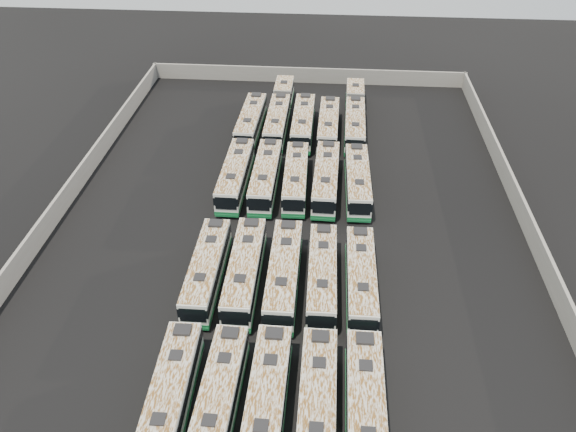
# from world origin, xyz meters

# --- Properties ---
(ground) EXTENTS (140.00, 140.00, 0.00)m
(ground) POSITION_xyz_m (0.00, 0.00, 0.00)
(ground) COLOR black
(ground) RESTS_ON ground
(perimeter_wall) EXTENTS (45.20, 73.20, 2.20)m
(perimeter_wall) POSITION_xyz_m (0.00, 0.00, 1.10)
(perimeter_wall) COLOR slate
(perimeter_wall) RESTS_ON ground
(bus_front_far_left) EXTENTS (2.62, 11.12, 3.12)m
(bus_front_far_left) POSITION_xyz_m (-5.97, -19.66, 1.59)
(bus_front_far_left) COLOR silver
(bus_front_far_left) RESTS_ON ground
(bus_front_left) EXTENTS (2.51, 10.85, 3.04)m
(bus_front_left) POSITION_xyz_m (-2.83, -19.51, 1.56)
(bus_front_left) COLOR silver
(bus_front_left) RESTS_ON ground
(bus_front_center) EXTENTS (2.49, 11.27, 3.17)m
(bus_front_center) POSITION_xyz_m (0.27, -19.61, 1.62)
(bus_front_center) COLOR silver
(bus_front_center) RESTS_ON ground
(bus_front_right) EXTENTS (2.38, 11.14, 3.14)m
(bus_front_right) POSITION_xyz_m (3.50, -19.55, 1.60)
(bus_front_right) COLOR silver
(bus_front_right) RESTS_ON ground
(bus_front_far_right) EXTENTS (2.42, 11.32, 3.19)m
(bus_front_far_right) POSITION_xyz_m (6.54, -19.62, 1.63)
(bus_front_far_right) COLOR silver
(bus_front_far_right) RESTS_ON ground
(bus_midfront_far_left) EXTENTS (2.36, 10.93, 3.08)m
(bus_midfront_far_left) POSITION_xyz_m (-6.05, -7.14, 1.57)
(bus_midfront_far_left) COLOR silver
(bus_midfront_far_left) RESTS_ON ground
(bus_midfront_left) EXTENTS (2.47, 11.27, 3.17)m
(bus_midfront_left) POSITION_xyz_m (-2.91, -7.05, 1.62)
(bus_midfront_left) COLOR silver
(bus_midfront_left) RESTS_ON ground
(bus_midfront_center) EXTENTS (2.42, 11.32, 3.19)m
(bus_midfront_center) POSITION_xyz_m (0.32, -7.16, 1.63)
(bus_midfront_center) COLOR silver
(bus_midfront_center) RESTS_ON ground
(bus_midfront_right) EXTENTS (2.41, 10.83, 3.04)m
(bus_midfront_right) POSITION_xyz_m (3.45, -7.10, 1.56)
(bus_midfront_right) COLOR silver
(bus_midfront_right) RESTS_ON ground
(bus_midfront_far_right) EXTENTS (2.37, 10.83, 3.05)m
(bus_midfront_far_right) POSITION_xyz_m (6.58, -7.23, 1.56)
(bus_midfront_far_right) COLOR silver
(bus_midfront_far_right) RESTS_ON ground
(bus_midback_far_left) EXTENTS (2.49, 11.32, 3.18)m
(bus_midback_far_left) POSITION_xyz_m (-5.97, 7.59, 1.63)
(bus_midback_far_left) COLOR silver
(bus_midback_far_left) RESTS_ON ground
(bus_midback_left) EXTENTS (2.42, 11.29, 3.18)m
(bus_midback_left) POSITION_xyz_m (-2.84, 7.64, 1.62)
(bus_midback_left) COLOR silver
(bus_midback_left) RESTS_ON ground
(bus_midback_center) EXTENTS (2.53, 10.90, 3.05)m
(bus_midback_center) POSITION_xyz_m (0.28, 7.65, 1.56)
(bus_midback_center) COLOR silver
(bus_midback_center) RESTS_ON ground
(bus_midback_right) EXTENTS (2.64, 11.34, 3.18)m
(bus_midback_right) POSITION_xyz_m (3.39, 7.67, 1.63)
(bus_midback_right) COLOR silver
(bus_midback_right) RESTS_ON ground
(bus_midback_far_right) EXTENTS (2.53, 11.04, 3.10)m
(bus_midback_far_right) POSITION_xyz_m (6.61, 7.59, 1.58)
(bus_midback_far_right) COLOR silver
(bus_midback_far_right) RESTS_ON ground
(bus_back_far_left) EXTENTS (2.63, 11.20, 3.14)m
(bus_back_far_left) POSITION_xyz_m (-6.02, 19.96, 1.60)
(bus_back_far_left) COLOR silver
(bus_back_far_left) RESTS_ON ground
(bus_back_left) EXTENTS (2.43, 17.15, 3.11)m
(bus_back_left) POSITION_xyz_m (-2.81, 23.02, 1.59)
(bus_back_left) COLOR silver
(bus_back_left) RESTS_ON ground
(bus_back_center) EXTENTS (2.41, 11.28, 3.18)m
(bus_back_center) POSITION_xyz_m (0.32, 20.08, 1.62)
(bus_back_center) COLOR silver
(bus_back_center) RESTS_ON ground
(bus_back_right) EXTENTS (2.48, 10.91, 3.06)m
(bus_back_right) POSITION_xyz_m (3.38, 19.83, 1.57)
(bus_back_right) COLOR silver
(bus_back_right) RESTS_ON ground
(bus_back_far_right) EXTENTS (2.64, 17.05, 3.08)m
(bus_back_far_right) POSITION_xyz_m (6.60, 22.91, 1.57)
(bus_back_far_right) COLOR silver
(bus_back_far_right) RESTS_ON ground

